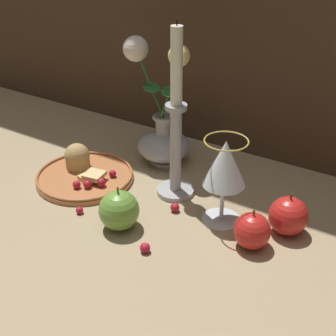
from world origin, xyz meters
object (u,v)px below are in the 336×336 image
object	(u,v)px
candlestick	(176,135)
apple_near_glass	(288,216)
vase	(161,127)
apple_at_table_edge	(252,231)
plate_with_pastries	(83,172)
apple_beside_vase	(119,210)
wine_glass	(225,167)

from	to	relation	value
candlestick	apple_near_glass	world-z (taller)	candlestick
vase	apple_at_table_edge	distance (m)	0.36
plate_with_pastries	apple_near_glass	size ratio (longest dim) A/B	2.54
candlestick	apple_beside_vase	bearing A→B (deg)	-99.56
apple_near_glass	apple_at_table_edge	world-z (taller)	apple_near_glass
candlestick	apple_at_table_edge	bearing A→B (deg)	-21.04
plate_with_pastries	apple_beside_vase	bearing A→B (deg)	-29.91
plate_with_pastries	candlestick	distance (m)	0.25
vase	apple_at_table_edge	world-z (taller)	vase
candlestick	apple_near_glass	bearing A→B (deg)	-1.51
vase	apple_beside_vase	distance (m)	0.28
apple_beside_vase	vase	bearing A→B (deg)	105.53
vase	plate_with_pastries	world-z (taller)	vase
plate_with_pastries	candlestick	xyz separation A→B (m)	(0.21, 0.06, 0.12)
wine_glass	apple_beside_vase	bearing A→B (deg)	-140.99
vase	plate_with_pastries	size ratio (longest dim) A/B	1.34
vase	apple_beside_vase	bearing A→B (deg)	-74.47
apple_beside_vase	plate_with_pastries	bearing A→B (deg)	150.09
apple_near_glass	apple_at_table_edge	distance (m)	0.08
vase	apple_beside_vase	xyz separation A→B (m)	(0.07, -0.26, -0.05)
apple_beside_vase	apple_at_table_edge	world-z (taller)	apple_beside_vase
vase	apple_near_glass	size ratio (longest dim) A/B	3.42
plate_with_pastries	wine_glass	xyz separation A→B (m)	(0.34, 0.02, 0.10)
candlestick	apple_near_glass	xyz separation A→B (m)	(0.25, -0.01, -0.10)
plate_with_pastries	apple_at_table_edge	bearing A→B (deg)	-3.29
vase	apple_near_glass	world-z (taller)	vase
candlestick	plate_with_pastries	bearing A→B (deg)	-164.97
wine_glass	plate_with_pastries	bearing A→B (deg)	-176.57
vase	apple_beside_vase	size ratio (longest dim) A/B	3.27
wine_glass	candlestick	bearing A→B (deg)	164.16
candlestick	apple_at_table_edge	size ratio (longest dim) A/B	4.56
wine_glass	apple_at_table_edge	xyz separation A→B (m)	(0.08, -0.04, -0.09)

